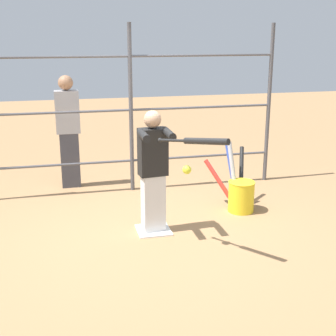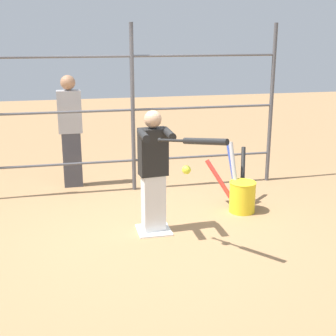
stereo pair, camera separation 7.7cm
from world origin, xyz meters
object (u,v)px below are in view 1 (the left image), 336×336
object	(u,v)px
batter	(153,168)
softball_in_flight	(187,170)
baseball_bat_swinging	(200,141)
bat_bucket	(239,192)
bystander_behind_fence	(68,130)

from	to	relation	value
batter	softball_in_flight	size ratio (longest dim) A/B	15.44
batter	baseball_bat_swinging	size ratio (longest dim) A/B	1.90
batter	bat_bucket	bearing A→B (deg)	-161.28
softball_in_flight	bystander_behind_fence	xyz separation A→B (m)	(1.17, -2.54, -0.02)
batter	bystander_behind_fence	world-z (taller)	bystander_behind_fence
bat_bucket	bystander_behind_fence	bearing A→B (deg)	-35.73
batter	baseball_bat_swinging	xyz separation A→B (m)	(-0.31, 0.83, 0.50)
bat_bucket	bystander_behind_fence	xyz separation A→B (m)	(2.18, -1.57, 0.65)
baseball_bat_swinging	bat_bucket	size ratio (longest dim) A/B	0.85
bat_bucket	baseball_bat_swinging	bearing A→B (deg)	52.58
baseball_bat_swinging	bat_bucket	distance (m)	1.90
baseball_bat_swinging	softball_in_flight	size ratio (longest dim) A/B	8.11
bystander_behind_fence	bat_bucket	bearing A→B (deg)	144.27
baseball_bat_swinging	batter	bearing A→B (deg)	-69.73
bat_bucket	bystander_behind_fence	distance (m)	2.76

